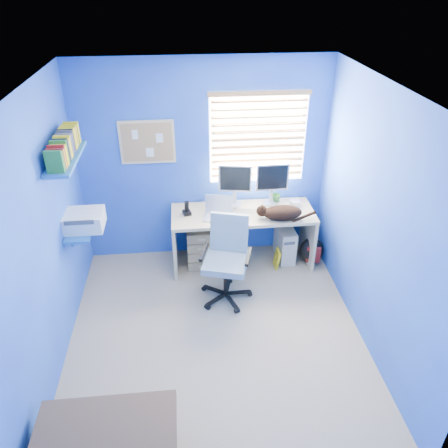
{
  "coord_description": "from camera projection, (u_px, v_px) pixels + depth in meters",
  "views": [
    {
      "loc": [
        -0.25,
        -3.31,
        3.32
      ],
      "look_at": [
        0.15,
        0.65,
        0.95
      ],
      "focal_mm": 35.0,
      "sensor_mm": 36.0,
      "label": 1
    }
  ],
  "objects": [
    {
      "name": "yellow_book",
      "position": [
        277.0,
        259.0,
        5.52
      ],
      "size": [
        0.03,
        0.17,
        0.24
      ],
      "primitive_type": "cube",
      "color": "yellow",
      "rests_on": "floor"
    },
    {
      "name": "wall_shelves",
      "position": [
        73.0,
        185.0,
        4.34
      ],
      "size": [
        0.42,
        0.9,
        1.05
      ],
      "color": "#1F5FAA",
      "rests_on": "ground"
    },
    {
      "name": "cat",
      "position": [
        283.0,
        213.0,
        5.1
      ],
      "size": [
        0.5,
        0.32,
        0.17
      ],
      "primitive_type": "ellipsoid",
      "rotation": [
        0.0,
        0.0,
        -0.18
      ],
      "color": "black",
      "rests_on": "desk"
    },
    {
      "name": "floor",
      "position": [
        216.0,
        335.0,
        4.55
      ],
      "size": [
        3.0,
        3.2,
        0.0
      ],
      "primitive_type": "cube",
      "color": "tan",
      "rests_on": "ground"
    },
    {
      "name": "ceiling",
      "position": [
        213.0,
        92.0,
        3.27
      ],
      "size": [
        3.0,
        3.2,
        0.0
      ],
      "primitive_type": "cube",
      "color": "white",
      "rests_on": "wall_back"
    },
    {
      "name": "wall_right",
      "position": [
        376.0,
        224.0,
        4.04
      ],
      "size": [
        0.01,
        3.2,
        2.5
      ],
      "primitive_type": "cube",
      "color": "#2843BB",
      "rests_on": "ground"
    },
    {
      "name": "phone",
      "position": [
        187.0,
        208.0,
        5.2
      ],
      "size": [
        0.11,
        0.13,
        0.17
      ],
      "primitive_type": "cube",
      "rotation": [
        0.0,
        0.0,
        0.24
      ],
      "color": "black",
      "rests_on": "desk"
    },
    {
      "name": "laptop",
      "position": [
        218.0,
        209.0,
        5.12
      ],
      "size": [
        0.37,
        0.31,
        0.22
      ],
      "primitive_type": "cube",
      "rotation": [
        0.0,
        0.0,
        -0.18
      ],
      "color": "silver",
      "rests_on": "desk"
    },
    {
      "name": "backpack",
      "position": [
        311.0,
        251.0,
        5.57
      ],
      "size": [
        0.36,
        0.31,
        0.36
      ],
      "primitive_type": "ellipsoid",
      "rotation": [
        0.0,
        0.0,
        -0.28
      ],
      "color": "black",
      "rests_on": "floor"
    },
    {
      "name": "wall_left",
      "position": [
        42.0,
        242.0,
        3.78
      ],
      "size": [
        0.01,
        3.2,
        2.5
      ],
      "primitive_type": "cube",
      "color": "#2843BB",
      "rests_on": "ground"
    },
    {
      "name": "mug",
      "position": [
        276.0,
        198.0,
        5.49
      ],
      "size": [
        0.1,
        0.09,
        0.1
      ],
      "primitive_type": "imported",
      "color": "#276C26",
      "rests_on": "desk"
    },
    {
      "name": "corkboard",
      "position": [
        147.0,
        142.0,
        5.05
      ],
      "size": [
        0.64,
        0.02,
        0.52
      ],
      "color": "#D5B878",
      "rests_on": "ground"
    },
    {
      "name": "tower_pc",
      "position": [
        285.0,
        242.0,
        5.65
      ],
      "size": [
        0.21,
        0.45,
        0.45
      ],
      "primitive_type": "cube",
      "rotation": [
        0.0,
        0.0,
        0.05
      ],
      "color": "beige",
      "rests_on": "floor"
    },
    {
      "name": "office_chair",
      "position": [
        226.0,
        269.0,
        4.92
      ],
      "size": [
        0.7,
        0.7,
        0.98
      ],
      "color": "black",
      "rests_on": "floor"
    },
    {
      "name": "desk",
      "position": [
        242.0,
        238.0,
        5.47
      ],
      "size": [
        1.73,
        0.65,
        0.74
      ],
      "primitive_type": "cube",
      "color": "#D5B878",
      "rests_on": "floor"
    },
    {
      "name": "monitor_left",
      "position": [
        235.0,
        185.0,
        5.31
      ],
      "size": [
        0.42,
        0.19,
        0.54
      ],
      "primitive_type": "cube",
      "rotation": [
        0.0,
        0.0,
        -0.18
      ],
      "color": "silver",
      "rests_on": "desk"
    },
    {
      "name": "wall_back",
      "position": [
        204.0,
        163.0,
        5.28
      ],
      "size": [
        3.0,
        0.01,
        2.5
      ],
      "primitive_type": "cube",
      "color": "#2843BB",
      "rests_on": "ground"
    },
    {
      "name": "wall_front",
      "position": [
        237.0,
        377.0,
        2.54
      ],
      "size": [
        3.0,
        0.01,
        2.5
      ],
      "primitive_type": "cube",
      "color": "#2843BB",
      "rests_on": "ground"
    },
    {
      "name": "monitor_right",
      "position": [
        272.0,
        184.0,
        5.34
      ],
      "size": [
        0.4,
        0.13,
        0.54
      ],
      "primitive_type": "cube",
      "rotation": [
        0.0,
        0.0,
        0.03
      ],
      "color": "silver",
      "rests_on": "desk"
    },
    {
      "name": "window_blinds",
      "position": [
        258.0,
        139.0,
        5.15
      ],
      "size": [
        1.15,
        0.05,
        1.1
      ],
      "color": "white",
      "rests_on": "ground"
    },
    {
      "name": "cd_spindle",
      "position": [
        295.0,
        203.0,
        5.42
      ],
      "size": [
        0.13,
        0.13,
        0.07
      ],
      "primitive_type": "cylinder",
      "color": "silver",
      "rests_on": "desk"
    },
    {
      "name": "drawer_boxes",
      "position": [
        201.0,
        247.0,
        5.47
      ],
      "size": [
        0.35,
        0.28,
        0.54
      ],
      "primitive_type": "cube",
      "color": "tan",
      "rests_on": "floor"
    }
  ]
}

